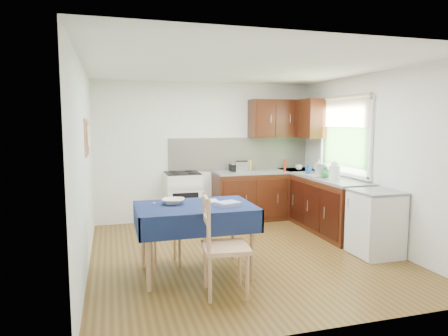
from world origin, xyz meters
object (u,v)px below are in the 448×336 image
object	(u,v)px
chair_far	(166,231)
toaster	(242,167)
chair_near	(221,242)
kettle	(334,171)
sandwich_press	(238,167)
dish_rack	(321,175)
dining_table	(195,214)

from	to	relation	value
chair_far	toaster	bearing A→B (deg)	-132.96
chair_near	kettle	distance (m)	2.82
chair_near	sandwich_press	xyz separation A→B (m)	(1.15, 3.01, 0.42)
dish_rack	kettle	size ratio (longest dim) A/B	1.54
chair_near	kettle	size ratio (longest dim) A/B	3.65
dining_table	kettle	world-z (taller)	kettle
chair_far	chair_near	distance (m)	1.08
dining_table	chair_far	bearing A→B (deg)	136.29
dining_table	sandwich_press	bearing A→B (deg)	66.47
chair_near	sandwich_press	size ratio (longest dim) A/B	3.94
dish_rack	toaster	bearing A→B (deg)	129.93
dining_table	sandwich_press	distance (m)	2.71
chair_near	chair_far	bearing A→B (deg)	30.60
toaster	kettle	xyz separation A→B (m)	(1.08, -1.33, 0.04)
dining_table	toaster	world-z (taller)	toaster
kettle	toaster	bearing A→B (deg)	129.11
chair_far	dining_table	bearing A→B (deg)	128.57
sandwich_press	dining_table	bearing A→B (deg)	-114.85
toaster	kettle	size ratio (longest dim) A/B	0.90
dining_table	dish_rack	world-z (taller)	dish_rack
dish_rack	kettle	xyz separation A→B (m)	(0.00, -0.39, 0.10)
dish_rack	chair_far	bearing A→B (deg)	-168.87
chair_far	dish_rack	size ratio (longest dim) A/B	1.88
dining_table	dish_rack	bearing A→B (deg)	34.16
chair_far	kettle	xyz separation A→B (m)	(2.72, 0.61, 0.59)
chair_far	chair_near	bearing A→B (deg)	111.20
toaster	dish_rack	world-z (taller)	dish_rack
chair_near	dish_rack	xyz separation A→B (m)	(2.28, 1.98, 0.37)
dish_rack	kettle	bearing A→B (deg)	-98.92
chair_near	kettle	bearing A→B (deg)	-48.37
dish_rack	kettle	world-z (taller)	kettle
chair_near	sandwich_press	world-z (taller)	same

